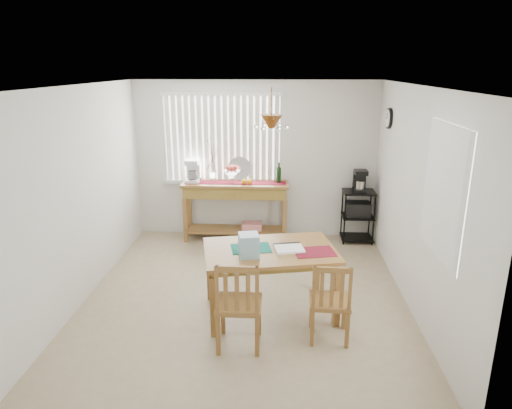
# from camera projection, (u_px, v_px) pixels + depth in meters

# --- Properties ---
(ground) EXTENTS (4.00, 4.50, 0.01)m
(ground) POSITION_uv_depth(u_px,v_px,m) (246.00, 296.00, 5.82)
(ground) COLOR tan
(room_shell) EXTENTS (4.20, 4.70, 2.70)m
(room_shell) POSITION_uv_depth(u_px,v_px,m) (245.00, 165.00, 5.34)
(room_shell) COLOR silver
(room_shell) RESTS_ON ground
(sideboard) EXTENTS (1.74, 0.49, 0.98)m
(sideboard) POSITION_uv_depth(u_px,v_px,m) (236.00, 197.00, 7.52)
(sideboard) COLOR olive
(sideboard) RESTS_ON ground
(sideboard_items) EXTENTS (1.65, 0.42, 0.75)m
(sideboard_items) POSITION_uv_depth(u_px,v_px,m) (218.00, 173.00, 7.44)
(sideboard_items) COLOR maroon
(sideboard_items) RESTS_ON sideboard
(wire_cart) EXTENTS (0.51, 0.41, 0.86)m
(wire_cart) POSITION_uv_depth(u_px,v_px,m) (358.00, 211.00, 7.49)
(wire_cart) COLOR black
(wire_cart) RESTS_ON ground
(cart_items) EXTENTS (0.20, 0.24, 0.36)m
(cart_items) POSITION_uv_depth(u_px,v_px,m) (360.00, 181.00, 7.35)
(cart_items) COLOR black
(cart_items) RESTS_ON wire_cart
(dining_table) EXTENTS (1.65, 1.23, 0.80)m
(dining_table) POSITION_uv_depth(u_px,v_px,m) (270.00, 257.00, 5.24)
(dining_table) COLOR olive
(dining_table) RESTS_ON ground
(table_items) EXTENTS (1.22, 0.55, 0.26)m
(table_items) POSITION_uv_depth(u_px,v_px,m) (259.00, 246.00, 5.05)
(table_items) COLOR #14735F
(table_items) RESTS_ON dining_table
(chair_left) EXTENTS (0.46, 0.46, 0.99)m
(chair_left) POSITION_uv_depth(u_px,v_px,m) (239.00, 305.00, 4.63)
(chair_left) COLOR olive
(chair_left) RESTS_ON ground
(chair_right) EXTENTS (0.44, 0.44, 0.91)m
(chair_right) POSITION_uv_depth(u_px,v_px,m) (330.00, 302.00, 4.77)
(chair_right) COLOR olive
(chair_right) RESTS_ON ground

